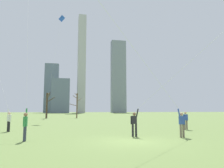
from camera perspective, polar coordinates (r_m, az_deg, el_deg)
ground_plane at (r=12.67m, az=5.80°, el=-14.93°), size 400.00×400.00×0.00m
kite_flyer_foreground_left_yellow at (r=13.15m, az=11.98°, el=-1.39°), size 14.12×6.70×14.67m
kite_flyer_midfield_right_white at (r=14.98m, az=-21.90°, el=-2.03°), size 2.96×13.36×18.96m
kite_flyer_far_back_teal at (r=14.39m, az=11.54°, el=-4.76°), size 9.52×7.45×11.59m
bystander_watching_nearby at (r=20.88m, az=18.97°, el=-8.96°), size 0.51×0.24×1.62m
distant_kite_high_overhead_blue at (r=43.58m, az=-13.46°, el=15.19°), size 3.41×0.81×19.89m
bare_tree_center at (r=50.22m, az=-9.34°, el=-5.36°), size 2.75×2.20×5.69m
bare_tree_left_of_center at (r=49.53m, az=-16.84°, el=-5.11°), size 1.89×2.74×5.73m
skyline_short_annex at (r=143.60m, az=-13.51°, el=-3.09°), size 11.52×8.68×22.17m
skyline_tall_tower at (r=162.50m, az=-15.78°, el=-1.11°), size 9.75×8.69×35.42m
skyline_mid_tower_left at (r=151.15m, az=-8.09°, el=5.42°), size 5.28×8.03×68.18m
skyline_wide_slab at (r=162.40m, az=1.70°, el=2.05°), size 11.00×5.37×54.66m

